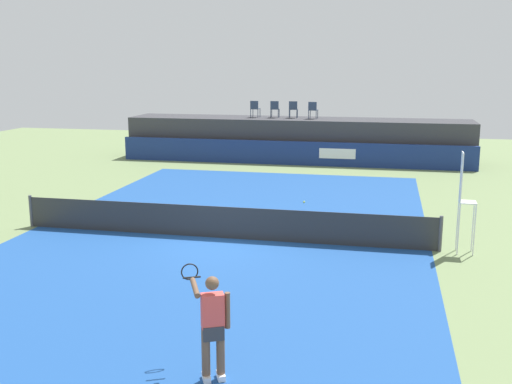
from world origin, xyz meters
TOP-DOWN VIEW (x-y plane):
  - ground_plane at (0.00, 3.00)m, footprint 48.00×48.00m
  - court_inner at (0.00, 0.00)m, footprint 12.00×22.00m
  - sponsor_wall at (0.01, 13.50)m, footprint 18.00×0.22m
  - spectator_platform at (0.00, 15.30)m, footprint 18.00×2.80m
  - spectator_chair_far_left at (-2.33, 15.39)m, footprint 0.48×0.48m
  - spectator_chair_left at (-1.26, 15.44)m, footprint 0.46×0.46m
  - spectator_chair_center at (-0.27, 15.47)m, footprint 0.47×0.47m
  - spectator_chair_right at (0.82, 15.18)m, footprint 0.48×0.48m
  - umpire_chair at (6.73, 0.00)m, footprint 0.45×0.45m
  - tennis_net at (0.00, 0.00)m, footprint 12.40×0.02m
  - net_post_near at (-6.20, 0.00)m, footprint 0.10×0.10m
  - net_post_far at (6.20, 0.00)m, footprint 0.10×0.10m
  - tennis_player at (2.04, -7.93)m, footprint 1.04×1.05m
  - tennis_ball at (1.77, 5.08)m, footprint 0.07×0.07m

SIDE VIEW (x-z plane):
  - ground_plane at x=0.00m, z-range 0.00..0.00m
  - court_inner at x=0.00m, z-range 0.00..0.00m
  - tennis_ball at x=1.77m, z-range 0.00..0.07m
  - tennis_net at x=0.00m, z-range 0.00..0.95m
  - net_post_near at x=-6.20m, z-range 0.00..1.00m
  - net_post_far at x=6.20m, z-range 0.00..1.00m
  - sponsor_wall at x=0.01m, z-range 0.00..1.20m
  - tennis_player at x=2.04m, z-range 0.07..1.84m
  - spectator_platform at x=0.00m, z-range 0.00..2.20m
  - umpire_chair at x=6.73m, z-range 0.21..2.97m
  - spectator_chair_far_left at x=-2.33m, z-range 2.25..3.14m
  - spectator_chair_left at x=-1.26m, z-range 2.25..3.14m
  - spectator_chair_center at x=-0.27m, z-range 2.25..3.14m
  - spectator_chair_right at x=0.82m, z-range 2.25..3.14m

